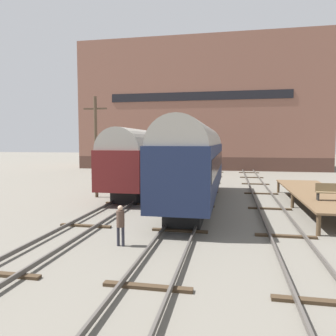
% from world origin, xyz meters
% --- Properties ---
extents(ground_plane, '(200.00, 200.00, 0.00)m').
position_xyz_m(ground_plane, '(0.00, 0.00, 0.00)').
color(ground_plane, '#6B665B').
extents(track_left, '(2.60, 60.00, 0.26)m').
position_xyz_m(track_left, '(-4.67, 0.00, 0.14)').
color(track_left, '#4C4742').
rests_on(track_left, ground).
extents(track_middle, '(2.60, 60.00, 0.26)m').
position_xyz_m(track_middle, '(0.00, 0.00, 0.14)').
color(track_middle, '#4C4742').
rests_on(track_middle, ground).
extents(track_right, '(2.60, 60.00, 0.26)m').
position_xyz_m(track_right, '(4.67, 0.00, 0.14)').
color(track_right, '#4C4742').
rests_on(track_right, ground).
extents(train_car_navy, '(2.99, 16.34, 5.38)m').
position_xyz_m(train_car_navy, '(0.00, 3.73, 3.06)').
color(train_car_navy, black).
rests_on(train_car_navy, ground).
extents(train_car_maroon, '(3.12, 15.07, 5.10)m').
position_xyz_m(train_car_maroon, '(-4.67, 8.77, 2.87)').
color(train_car_maroon, black).
rests_on(train_car_maroon, ground).
extents(station_platform, '(3.13, 12.88, 1.04)m').
position_xyz_m(station_platform, '(7.56, 3.82, 0.97)').
color(station_platform, brown).
rests_on(station_platform, ground).
extents(bench, '(1.40, 0.40, 0.91)m').
position_xyz_m(bench, '(7.47, 0.85, 1.53)').
color(bench, brown).
rests_on(bench, station_platform).
extents(person_worker, '(0.32, 0.32, 1.65)m').
position_xyz_m(person_worker, '(-2.00, -5.51, 0.99)').
color(person_worker, '#282833').
rests_on(person_worker, ground).
extents(utility_pole, '(1.80, 0.24, 7.49)m').
position_xyz_m(utility_pole, '(-7.60, 5.21, 3.91)').
color(utility_pole, '#473828').
rests_on(utility_pole, ground).
extents(warehouse_building, '(37.11, 10.56, 19.44)m').
position_xyz_m(warehouse_building, '(-2.47, 35.07, 9.72)').
color(warehouse_building, '#4F342A').
rests_on(warehouse_building, ground).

